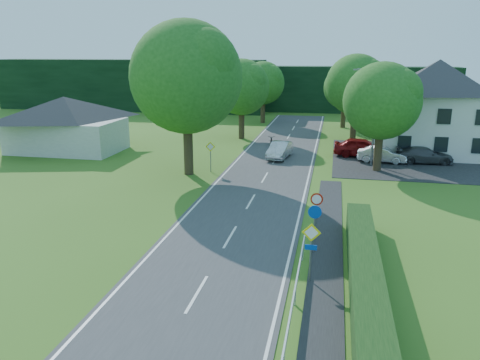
% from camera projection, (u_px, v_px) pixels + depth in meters
% --- Properties ---
extents(road, '(7.00, 80.00, 0.04)m').
position_uv_depth(road, '(256.00, 193.00, 31.71)').
color(road, '#3A393C').
rests_on(road, ground).
extents(parking_pad, '(14.00, 16.00, 0.04)m').
position_uv_depth(parking_pad, '(413.00, 159.00, 41.69)').
color(parking_pad, black).
rests_on(parking_pad, ground).
extents(line_edge_left, '(0.12, 80.00, 0.01)m').
position_uv_depth(line_edge_left, '(210.00, 190.00, 32.33)').
color(line_edge_left, white).
rests_on(line_edge_left, road).
extents(line_edge_right, '(0.12, 80.00, 0.01)m').
position_uv_depth(line_edge_right, '(304.00, 195.00, 31.08)').
color(line_edge_right, white).
rests_on(line_edge_right, road).
extents(line_centre, '(0.12, 80.00, 0.01)m').
position_uv_depth(line_centre, '(256.00, 192.00, 31.70)').
color(line_centre, white).
rests_on(line_centre, road).
extents(tree_main, '(9.40, 9.40, 11.64)m').
position_uv_depth(tree_main, '(187.00, 99.00, 35.10)').
color(tree_main, '#205519').
rests_on(tree_main, ground).
extents(tree_left_far, '(7.00, 7.00, 8.58)m').
position_uv_depth(tree_left_far, '(242.00, 99.00, 50.43)').
color(tree_left_far, '#205519').
rests_on(tree_left_far, ground).
extents(tree_right_far, '(7.40, 7.40, 9.09)m').
position_uv_depth(tree_right_far, '(355.00, 97.00, 49.94)').
color(tree_right_far, '#205519').
rests_on(tree_right_far, ground).
extents(tree_left_back, '(6.60, 6.60, 8.07)m').
position_uv_depth(tree_left_back, '(263.00, 92.00, 61.73)').
color(tree_left_back, '#205519').
rests_on(tree_left_back, ground).
extents(tree_right_back, '(6.20, 6.20, 7.56)m').
position_uv_depth(tree_right_back, '(344.00, 97.00, 57.90)').
color(tree_right_back, '#205519').
rests_on(tree_right_back, ground).
extents(tree_right_mid, '(7.00, 7.00, 8.58)m').
position_uv_depth(tree_right_mid, '(381.00, 118.00, 36.50)').
color(tree_right_mid, '#205519').
rests_on(tree_right_mid, ground).
extents(treeline_left, '(44.00, 6.00, 8.00)m').
position_uv_depth(treeline_left, '(129.00, 85.00, 75.70)').
color(treeline_left, black).
rests_on(treeline_left, ground).
extents(treeline_right, '(30.00, 5.00, 7.00)m').
position_uv_depth(treeline_right, '(356.00, 90.00, 72.70)').
color(treeline_right, black).
rests_on(treeline_right, ground).
extents(bungalow_left, '(11.00, 6.50, 5.20)m').
position_uv_depth(bungalow_left, '(66.00, 123.00, 44.28)').
color(bungalow_left, '#AEAFAA').
rests_on(bungalow_left, ground).
extents(house_white, '(10.60, 8.40, 8.60)m').
position_uv_depth(house_white, '(435.00, 106.00, 42.97)').
color(house_white, silver).
rests_on(house_white, ground).
extents(streetlight, '(2.03, 0.18, 8.00)m').
position_uv_depth(streetlight, '(373.00, 112.00, 38.43)').
color(streetlight, slate).
rests_on(streetlight, ground).
extents(sign_priority_right, '(0.78, 0.09, 2.59)m').
position_uv_depth(sign_priority_right, '(311.00, 242.00, 19.06)').
color(sign_priority_right, slate).
rests_on(sign_priority_right, ground).
extents(sign_roundabout, '(0.64, 0.08, 2.37)m').
position_uv_depth(sign_roundabout, '(315.00, 219.00, 21.93)').
color(sign_roundabout, slate).
rests_on(sign_roundabout, ground).
extents(sign_speed_limit, '(0.64, 0.11, 2.37)m').
position_uv_depth(sign_speed_limit, '(316.00, 204.00, 23.78)').
color(sign_speed_limit, slate).
rests_on(sign_speed_limit, ground).
extents(sign_priority_left, '(0.78, 0.09, 2.44)m').
position_uv_depth(sign_priority_left, '(210.00, 151.00, 36.83)').
color(sign_priority_left, slate).
rests_on(sign_priority_left, ground).
extents(moving_car, '(2.06, 4.54, 1.44)m').
position_uv_depth(moving_car, '(280.00, 150.00, 41.76)').
color(moving_car, '#BBBBC0').
rests_on(moving_car, road).
extents(motorcycle, '(0.91, 2.06, 1.05)m').
position_uv_depth(motorcycle, '(271.00, 140.00, 47.39)').
color(motorcycle, black).
rests_on(motorcycle, road).
extents(parked_car_red, '(5.12, 2.36, 1.70)m').
position_uv_depth(parked_car_red, '(362.00, 147.00, 42.31)').
color(parked_car_red, maroon).
rests_on(parked_car_red, parking_pad).
extents(parked_car_silver_a, '(4.23, 1.84, 1.35)m').
position_uv_depth(parked_car_silver_a, '(382.00, 155.00, 40.19)').
color(parked_car_silver_a, silver).
rests_on(parked_car_silver_a, parking_pad).
extents(parked_car_grey, '(4.84, 2.28, 1.37)m').
position_uv_depth(parked_car_grey, '(424.00, 155.00, 39.92)').
color(parked_car_grey, '#45464A').
rests_on(parked_car_grey, parking_pad).
extents(parasol, '(2.49, 2.51, 1.80)m').
position_uv_depth(parasol, '(412.00, 145.00, 42.92)').
color(parasol, '#B20E1B').
rests_on(parasol, parking_pad).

